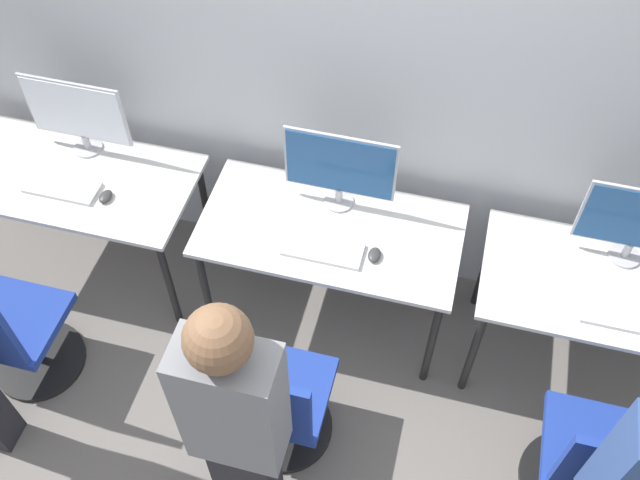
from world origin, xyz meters
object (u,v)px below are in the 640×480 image
Objects in this scene: office_chair_left at (14,337)px; monitor_left at (77,114)px; keyboard_center at (323,249)px; keyboard_right at (625,316)px; office_chair_right at (589,465)px; monitor_center at (340,168)px; person_center at (238,428)px; office_chair_center at (279,407)px; mouse_center at (374,255)px; keyboard_left at (62,187)px; mouse_left at (106,196)px.

monitor_left is at bearing 87.45° from office_chair_left.
keyboard_center is 1.38m from keyboard_right.
keyboard_right is 0.68m from office_chair_right.
monitor_center is 1.33m from person_center.
office_chair_left is 1.39m from office_chair_center.
keyboard_right is at bearing 23.66° from office_chair_center.
mouse_center reaches higher than keyboard_right.
office_chair_center and office_chair_right have the same top height.
mouse_center is at bearing -50.30° from monitor_center.
monitor_center is at bearing 11.00° from keyboard_left.
office_chair_center is at bearing -1.06° from office_chair_left.
office_chair_left reaches higher than keyboard_right.
monitor_left is 2.80m from keyboard_right.
monitor_left is 0.62× the size of office_chair_right.
person_center is 4.43× the size of keyboard_right.
monitor_center is 1.75m from office_chair_right.
mouse_center is (1.63, -0.02, 0.01)m from keyboard_left.
mouse_left is at bearing -1.44° from keyboard_left.
keyboard_left is 4.22× the size of mouse_center.
office_chair_right is (1.41, 0.08, 0.00)m from office_chair_center.
mouse_center is at bearing -11.25° from monitor_left.
monitor_center is 0.32× the size of person_center.
keyboard_left is 0.43× the size of office_chair_center.
office_chair_left reaches higher than mouse_center.
monitor_center reaches higher than office_chair_right.
keyboard_right is (1.38, -0.02, 0.00)m from keyboard_center.
office_chair_left is 1.53m from person_center.
keyboard_center is (1.38, -0.05, 0.00)m from keyboard_left.
office_chair_right is (1.36, -0.88, -0.64)m from monitor_center.
keyboard_right is (2.77, -0.37, -0.24)m from monitor_left.
mouse_left is 0.83m from office_chair_left.
monitor_left is 1.90m from person_center.
office_chair_right is (1.36, -0.56, -0.40)m from keyboard_center.
keyboard_left is at bearing 178.56° from mouse_left.
monitor_center is at bearing -1.25° from monitor_left.
person_center is (1.07, -1.06, 0.16)m from mouse_left.
keyboard_left is at bearing 167.43° from office_chair_right.
office_chair_left is 1.82m from monitor_center.
office_chair_left is at bearing -93.69° from keyboard_left.
mouse_left is 1.00× the size of mouse_center.
person_center reaches higher than keyboard_center.
keyboard_center is at bearing 157.56° from office_chair_right.
person_center is at bearing -92.91° from monitor_center.
office_chair_left is 2.31× the size of keyboard_right.
monitor_left is 1.44× the size of keyboard_center.
monitor_center is at bearing 87.09° from person_center.
office_chair_right is at bearing -13.62° from mouse_left.
mouse_left is 0.24× the size of keyboard_center.
keyboard_center is at bearing 86.17° from person_center.
keyboard_left is at bearing 141.12° from person_center.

